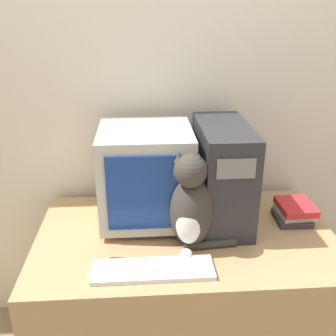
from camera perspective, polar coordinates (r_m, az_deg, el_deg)
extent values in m
cube|color=beige|center=(2.00, 1.35, 10.08)|extent=(7.00, 0.05, 2.50)
cube|color=tan|center=(1.99, 2.39, -18.56)|extent=(1.31, 0.79, 0.75)
cube|color=#BCB7AD|center=(1.88, -3.06, -6.97)|extent=(0.29, 0.24, 0.02)
cube|color=#BCB7AD|center=(1.78, -3.21, -0.78)|extent=(0.41, 0.40, 0.42)
cube|color=navy|center=(1.59, -3.07, -3.71)|extent=(0.33, 0.01, 0.32)
cube|color=#28282D|center=(1.80, 7.87, -0.83)|extent=(0.22, 0.48, 0.46)
cube|color=slate|center=(1.53, 9.89, -0.13)|extent=(0.15, 0.01, 0.08)
cube|color=silver|center=(1.54, -2.20, -14.55)|extent=(0.46, 0.14, 0.02)
cube|color=silver|center=(1.53, -2.20, -14.24)|extent=(0.42, 0.11, 0.00)
ellipsoid|color=#38332D|center=(1.63, 3.52, -6.16)|extent=(0.24, 0.25, 0.31)
ellipsoid|color=white|center=(1.57, 2.97, -8.24)|extent=(0.12, 0.09, 0.17)
sphere|color=#38332D|center=(1.51, 3.44, -0.40)|extent=(0.17, 0.17, 0.13)
cone|color=#38332D|center=(1.50, 1.63, 1.62)|extent=(0.04, 0.04, 0.04)
cone|color=#38332D|center=(1.49, 4.53, 1.36)|extent=(0.04, 0.04, 0.04)
ellipsoid|color=white|center=(1.60, 2.59, -12.50)|extent=(0.07, 0.09, 0.04)
cylinder|color=#38332D|center=(1.67, 6.13, -10.97)|extent=(0.22, 0.05, 0.03)
cube|color=#383333|center=(1.95, 17.53, -6.93)|extent=(0.16, 0.17, 0.03)
cube|color=beige|center=(1.95, 17.89, -6.05)|extent=(0.16, 0.16, 0.03)
cube|color=red|center=(1.93, 18.05, -5.34)|extent=(0.16, 0.19, 0.03)
cylinder|color=black|center=(1.61, -5.85, -12.98)|extent=(0.14, 0.03, 0.01)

